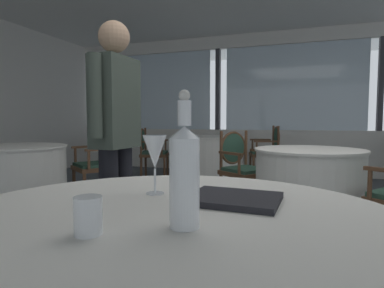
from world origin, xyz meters
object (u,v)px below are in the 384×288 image
water_bottle (185,173)px  wine_glass (155,153)px  dining_chair_3_0 (240,163)px  water_tumbler (88,216)px  dining_chair_0_0 (269,148)px  menu_book (234,199)px  diner_person_0 (116,128)px  dining_chair_0_1 (150,149)px  dining_chair_1_1 (102,156)px

water_bottle → wine_glass: water_bottle is taller
dining_chair_3_0 → water_tumbler: bearing=-49.7°
dining_chair_0_0 → dining_chair_3_0: 1.90m
wine_glass → menu_book: 0.32m
dining_chair_0_0 → diner_person_0: bearing=63.0°
water_bottle → dining_chair_0_1: (-2.24, 4.34, -0.36)m
water_tumbler → dining_chair_0_0: dining_chair_0_0 is taller
dining_chair_1_1 → diner_person_0: bearing=72.0°
wine_glass → dining_chair_3_0: wine_glass is taller
water_tumbler → dining_chair_3_0: 3.15m
wine_glass → dining_chair_1_1: dining_chair_1_1 is taller
water_tumbler → water_bottle: bearing=31.6°
dining_chair_3_0 → dining_chair_0_1: bearing=-179.3°
dining_chair_0_1 → dining_chair_3_0: dining_chair_3_0 is taller
water_tumbler → dining_chair_1_1: bearing=124.0°
water_bottle → water_tumbler: 0.24m
water_bottle → menu_book: size_ratio=1.17×
wine_glass → dining_chair_0_1: wine_glass is taller
menu_book → dining_chair_0_0: (-0.31, 4.62, -0.21)m
water_bottle → dining_chair_3_0: (-0.40, 3.02, -0.37)m
water_tumbler → menu_book: size_ratio=0.31×
dining_chair_0_1 → dining_chair_1_1: bearing=-100.3°
water_bottle → water_tumbler: size_ratio=3.79×
water_tumbler → dining_chair_3_0: dining_chair_3_0 is taller
wine_glass → dining_chair_0_1: size_ratio=0.23×
dining_chair_0_0 → dining_chair_1_1: dining_chair_1_1 is taller
menu_book → dining_chair_0_1: (-2.30, 4.06, -0.24)m
wine_glass → diner_person_0: 1.18m
water_tumbler → dining_chair_1_1: 3.37m
water_tumbler → dining_chair_1_1: (-1.88, 2.79, -0.22)m
water_bottle → diner_person_0: (-0.96, 1.23, 0.08)m
water_tumbler → menu_book: bearing=57.6°
dining_chair_0_1 → diner_person_0: (1.27, -3.11, 0.44)m
dining_chair_0_0 → dining_chair_0_1: bearing=0.0°
dining_chair_0_1 → dining_chair_1_1: (0.17, -1.67, 0.05)m
diner_person_0 → dining_chair_0_1: bearing=-65.5°
dining_chair_0_1 → dining_chair_3_0: 2.26m
water_tumbler → menu_book: (0.26, 0.40, -0.03)m
dining_chair_3_0 → diner_person_0: size_ratio=0.53×
water_bottle → dining_chair_1_1: size_ratio=0.33×
water_tumbler → diner_person_0: bearing=119.8°
menu_book → dining_chair_0_0: dining_chair_0_0 is taller
water_bottle → dining_chair_0_1: 4.90m
dining_chair_1_1 → dining_chair_0_0: bearing=175.4°
dining_chair_0_0 → water_bottle: bearing=76.9°
wine_glass → menu_book: bearing=-4.2°
menu_book → dining_chair_1_1: 3.21m
dining_chair_3_0 → dining_chair_0_0: bearing=122.0°
water_bottle → dining_chair_0_0: size_ratio=0.35×
dining_chair_0_0 → dining_chair_3_0: bearing=69.5°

